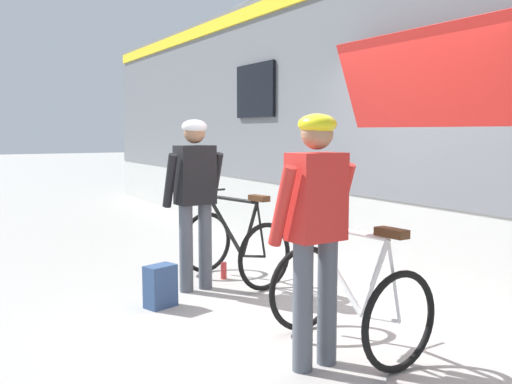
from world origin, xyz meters
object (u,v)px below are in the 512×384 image
Objects in this scene: bicycle_near_black at (234,245)px; water_bottle_near_the_bikes at (224,271)px; cyclist_far_in_red at (316,218)px; bicycle_far_white at (348,298)px; backpack_on_platform at (160,286)px; cyclist_near_in_dark at (195,189)px; water_bottle_by_the_backpack at (152,294)px.

bicycle_near_black is 6.40× the size of water_bottle_near_the_bikes.
cyclist_far_in_red is 1.56× the size of bicycle_far_white.
backpack_on_platform is at bearing 104.12° from cyclist_far_in_red.
cyclist_near_in_dark is 4.40× the size of backpack_on_platform.
bicycle_far_white is 5.36× the size of water_bottle_by_the_backpack.
bicycle_near_black is 1.19m from water_bottle_by_the_backpack.
cyclist_near_in_dark is 9.46× the size of water_bottle_near_the_bikes.
cyclist_far_in_red is 9.46× the size of water_bottle_near_the_bikes.
backpack_on_platform is (-0.53, -0.38, -0.85)m from cyclist_near_in_dark.
water_bottle_near_the_bikes is at bearing 87.33° from bicycle_far_white.
cyclist_near_in_dark is 1.56× the size of bicycle_far_white.
cyclist_far_in_red is 1.48× the size of bicycle_near_black.
bicycle_near_black is (0.58, 2.35, -0.65)m from cyclist_far_in_red.
cyclist_far_in_red reaches higher than bicycle_far_white.
water_bottle_by_the_backpack is (-0.51, 1.96, -0.95)m from cyclist_far_in_red.
bicycle_far_white reaches higher than water_bottle_by_the_backpack.
cyclist_far_in_red is at bearing -75.49° from water_bottle_by_the_backpack.
backpack_on_platform is at bearing -144.01° from cyclist_near_in_dark.
bicycle_far_white is 2.36m from water_bottle_near_the_bikes.
cyclist_far_in_red reaches higher than water_bottle_by_the_backpack.
water_bottle_by_the_backpack is (-0.91, 1.82, -0.30)m from bicycle_far_white.
cyclist_near_in_dark is 1.00× the size of cyclist_far_in_red.
cyclist_far_in_red is at bearing -91.63° from cyclist_near_in_dark.
cyclist_far_in_red is 4.40× the size of backpack_on_platform.
bicycle_far_white is (0.34, -2.08, -0.65)m from cyclist_near_in_dark.
cyclist_near_in_dark is at bearing -149.86° from water_bottle_near_the_bikes.
backpack_on_platform is at bearing -69.66° from water_bottle_by_the_backpack.
water_bottle_near_the_bikes is at bearing 115.71° from bicycle_near_black.
cyclist_near_in_dark is at bearing 17.59° from backpack_on_platform.
cyclist_near_in_dark is 8.36× the size of water_bottle_by_the_backpack.
bicycle_far_white is at bearing -80.74° from cyclist_near_in_dark.
bicycle_near_black is at bearing 85.50° from bicycle_far_white.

